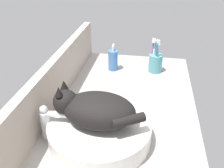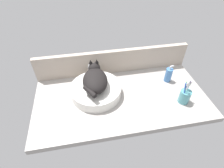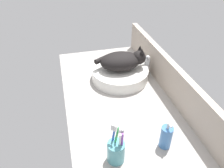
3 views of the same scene
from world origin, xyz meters
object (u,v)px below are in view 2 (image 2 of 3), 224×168
object	(u,v)px
sink_basin	(96,90)
faucet	(91,71)
soap_dispenser	(168,75)
cat	(95,79)
toothbrush_cup	(185,96)

from	to	relation	value
sink_basin	faucet	size ratio (longest dim) A/B	2.66
sink_basin	soap_dispenser	world-z (taller)	soap_dispenser
cat	faucet	bearing A→B (deg)	95.88
sink_basin	faucet	xyz separation A→B (cm)	(-1.70, 17.95, 3.61)
sink_basin	faucet	world-z (taller)	faucet
soap_dispenser	cat	bearing A→B (deg)	-176.68
cat	faucet	xyz separation A→B (cm)	(-1.71, 16.58, -5.84)
faucet	soap_dispenser	world-z (taller)	soap_dispenser
cat	soap_dispenser	bearing A→B (deg)	3.32
faucet	soap_dispenser	size ratio (longest dim) A/B	0.94
sink_basin	toothbrush_cup	xyz separation A→B (cm)	(58.68, -18.30, 1.75)
soap_dispenser	sink_basin	bearing A→B (deg)	-175.32
faucet	toothbrush_cup	world-z (taller)	toothbrush_cup
soap_dispenser	toothbrush_cup	bearing A→B (deg)	-86.03
toothbrush_cup	sink_basin	bearing A→B (deg)	162.68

